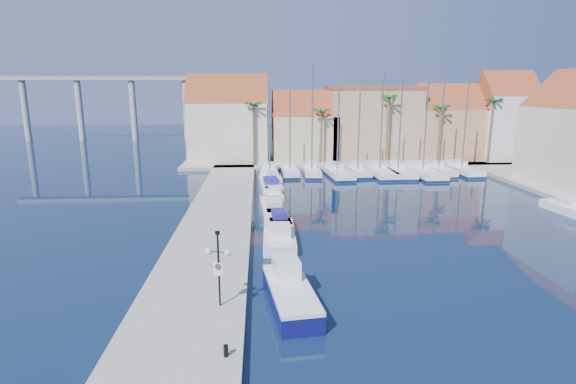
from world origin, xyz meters
name	(u,v)px	position (x,y,z in m)	size (l,w,h in m)	color
ground	(348,288)	(0.00, 0.00, 0.00)	(260.00, 260.00, 0.00)	black
quay_west	(217,222)	(-9.00, 13.50, 0.25)	(6.00, 77.00, 0.50)	gray
shore_north	(352,160)	(10.00, 48.00, 0.25)	(54.00, 16.00, 0.50)	gray
lamp_post	(218,257)	(-7.35, -2.77, 3.20)	(1.36, 0.64, 4.11)	black
bollard	(226,351)	(-6.71, -7.40, 0.76)	(0.21, 0.21, 0.52)	black
fishing_boat	(290,292)	(-3.62, -1.92, 0.76)	(2.97, 6.72, 2.28)	#0E0E53
motorboat_west_0	(279,235)	(-3.74, 8.75, 0.51)	(2.58, 7.55, 1.40)	white
motorboat_west_1	(279,219)	(-3.59, 13.16, 0.51)	(2.15, 5.67, 1.40)	white
motorboat_west_2	(273,207)	(-3.98, 17.37, 0.51)	(2.48, 6.53, 1.40)	white
motorboat_west_3	(274,194)	(-3.67, 22.69, 0.51)	(1.92, 5.46, 1.40)	white
motorboat_west_4	(270,184)	(-3.94, 27.98, 0.51)	(2.81, 7.34, 1.40)	white
motorboat_west_5	(271,177)	(-3.78, 32.71, 0.51)	(2.78, 6.91, 1.40)	white
motorboat_east_1	(565,207)	(24.01, 15.31, 0.51)	(2.10, 5.08, 1.40)	white
sailboat_0	(270,171)	(-3.83, 36.26, 0.61)	(2.77, 8.48, 12.06)	white
sailboat_1	(290,170)	(-1.04, 36.81, 0.60)	(2.28, 8.27, 11.40)	white
sailboat_2	(311,170)	(1.96, 36.52, 0.66)	(2.48, 8.42, 14.66)	white
sailboat_3	(336,171)	(5.28, 35.67, 0.57)	(3.61, 10.76, 11.59)	white
sailboat_4	(357,170)	(8.27, 36.26, 0.60)	(2.66, 8.28, 11.15)	white
sailboat_5	(378,170)	(11.27, 36.08, 0.58)	(3.24, 11.11, 13.44)	white
sailboat_6	(397,170)	(13.89, 36.09, 0.58)	(3.24, 11.08, 13.17)	white
sailboat_7	(421,171)	(17.14, 35.48, 0.58)	(3.24, 11.91, 14.03)	white
sailboat_8	(437,169)	(19.73, 36.40, 0.63)	(2.45, 9.13, 14.29)	white
sailboat_9	(460,168)	(23.13, 36.57, 0.60)	(2.88, 9.85, 13.69)	white
building_0	(229,122)	(-10.00, 47.00, 6.52)	(12.30, 9.00, 13.50)	beige
building_1	(304,130)	(2.00, 47.00, 5.30)	(10.30, 8.00, 11.00)	tan
building_2	(371,123)	(13.00, 48.00, 6.26)	(14.20, 10.20, 11.50)	#9A805F
building_3	(446,125)	(25.00, 47.00, 5.86)	(10.30, 8.00, 12.00)	#B3775A
building_4	(503,119)	(34.00, 46.00, 6.97)	(8.30, 8.00, 14.00)	white
palm_0	(253,107)	(-6.00, 42.00, 9.08)	(2.60, 2.60, 10.15)	brown
palm_1	(321,113)	(4.00, 42.00, 8.14)	(2.60, 2.60, 9.15)	brown
palm_2	(389,100)	(14.00, 42.00, 10.02)	(2.60, 2.60, 11.15)	brown
palm_3	(441,110)	(22.00, 42.00, 8.61)	(2.60, 2.60, 9.65)	brown
palm_4	(493,103)	(30.00, 42.00, 9.55)	(2.60, 2.60, 10.65)	brown
viaduct	(110,95)	(-39.07, 82.00, 10.25)	(48.00, 2.20, 14.45)	#9E9E99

